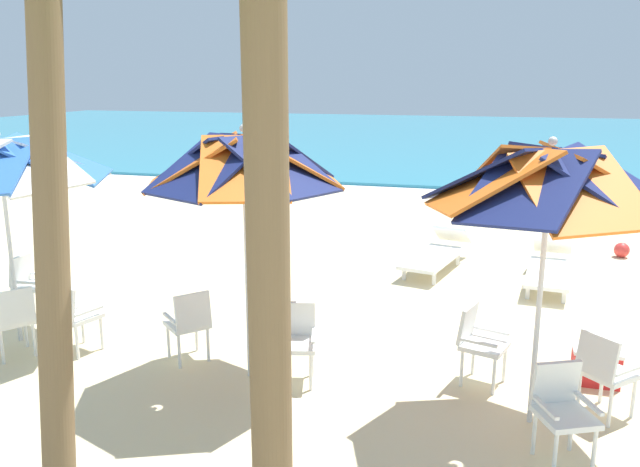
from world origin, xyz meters
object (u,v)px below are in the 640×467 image
(plastic_chair_0, at_px, (562,407))
(beach_umbrella_2, at_px, (0,162))
(plastic_chair_2, at_px, (604,369))
(cooler_box, at_px, (596,365))
(plastic_chair_4, at_px, (189,321))
(plastic_chair_5, at_px, (13,318))
(sun_lounger_1, at_px, (549,268))
(beach_umbrella_1, at_px, (244,164))
(palm_tree_0, at_px, (267,159))
(sun_lounger_2, at_px, (436,253))
(plastic_chair_7, at_px, (73,314))
(beach_ball, at_px, (622,250))
(plastic_chair_3, at_px, (295,337))
(plastic_chair_1, at_px, (479,340))
(palm_tree_3, at_px, (40,131))
(plastic_chair_6, at_px, (30,282))
(beach_umbrella_0, at_px, (549,182))

(plastic_chair_0, height_order, beach_umbrella_2, beach_umbrella_2)
(plastic_chair_2, xyz_separation_m, cooler_box, (0.04, 0.76, -0.30))
(plastic_chair_4, xyz_separation_m, plastic_chair_5, (-2.04, -0.45, 0.00))
(plastic_chair_4, xyz_separation_m, sun_lounger_1, (4.19, 4.18, -0.22))
(beach_umbrella_1, xyz_separation_m, palm_tree_0, (1.00, -2.02, 0.32))
(plastic_chair_2, height_order, sun_lounger_2, plastic_chair_2)
(plastic_chair_7, distance_m, beach_ball, 9.52)
(plastic_chair_3, xyz_separation_m, sun_lounger_2, (1.05, 4.67, -0.22))
(plastic_chair_2, bearing_deg, beach_umbrella_2, 179.71)
(plastic_chair_7, xyz_separation_m, cooler_box, (5.92, 0.86, -0.30))
(sun_lounger_1, relative_size, beach_ball, 7.98)
(plastic_chair_2, relative_size, sun_lounger_2, 0.39)
(plastic_chair_7, bearing_deg, sun_lounger_1, 37.56)
(plastic_chair_0, height_order, cooler_box, plastic_chair_0)
(plastic_chair_2, distance_m, plastic_chair_4, 4.44)
(plastic_chair_1, distance_m, sun_lounger_1, 3.94)
(beach_umbrella_1, bearing_deg, plastic_chair_2, 1.61)
(beach_umbrella_1, xyz_separation_m, sun_lounger_1, (3.39, 4.34, -2.09))
(cooler_box, bearing_deg, palm_tree_3, -143.50)
(palm_tree_3, xyz_separation_m, beach_ball, (5.37, 8.70, -2.74))
(plastic_chair_6, xyz_separation_m, sun_lounger_1, (6.99, 3.42, -0.22))
(plastic_chair_2, distance_m, beach_umbrella_2, 7.02)
(sun_lounger_1, bearing_deg, beach_umbrella_2, -147.33)
(plastic_chair_3, relative_size, cooler_box, 1.73)
(palm_tree_3, height_order, beach_ball, palm_tree_3)
(sun_lounger_2, bearing_deg, plastic_chair_5, -131.36)
(plastic_chair_0, height_order, sun_lounger_2, plastic_chair_0)
(beach_umbrella_0, bearing_deg, beach_ball, 74.61)
(plastic_chair_7, bearing_deg, beach_umbrella_1, -0.07)
(plastic_chair_7, xyz_separation_m, sun_lounger_2, (3.81, 4.72, -0.22))
(sun_lounger_1, bearing_deg, beach_umbrella_0, -95.32)
(plastic_chair_6, relative_size, cooler_box, 1.73)
(plastic_chair_1, relative_size, plastic_chair_2, 1.00)
(plastic_chair_0, relative_size, palm_tree_0, 0.20)
(plastic_chair_6, height_order, beach_ball, plastic_chair_6)
(plastic_chair_4, height_order, sun_lounger_1, plastic_chair_4)
(plastic_chair_7, bearing_deg, plastic_chair_2, 0.97)
(beach_umbrella_2, bearing_deg, plastic_chair_0, -8.25)
(plastic_chair_3, bearing_deg, beach_umbrella_1, -175.09)
(plastic_chair_1, bearing_deg, palm_tree_0, -119.44)
(plastic_chair_2, bearing_deg, palm_tree_0, -141.06)
(beach_umbrella_0, height_order, plastic_chair_0, beach_umbrella_0)
(plastic_chair_7, bearing_deg, plastic_chair_4, 6.25)
(beach_umbrella_0, height_order, plastic_chair_5, beach_umbrella_0)
(plastic_chair_5, relative_size, plastic_chair_6, 1.00)
(plastic_chair_0, relative_size, palm_tree_3, 0.19)
(beach_umbrella_0, distance_m, plastic_chair_7, 5.53)
(cooler_box, bearing_deg, plastic_chair_4, -171.14)
(plastic_chair_0, height_order, palm_tree_0, palm_tree_0)
(plastic_chair_2, relative_size, beach_umbrella_1, 0.31)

